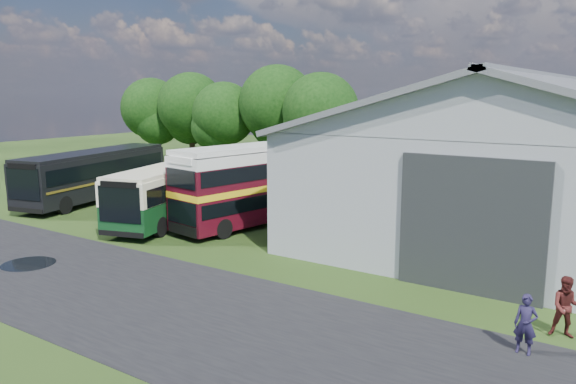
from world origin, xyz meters
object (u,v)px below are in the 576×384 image
Objects in this scene: storage_shed at (539,151)px; bus_maroon_double at (257,185)px; bus_dark_single at (95,174)px; bus_green_single at (178,190)px; visitor_b at (567,308)px; visitor_a at (526,325)px.

bus_maroon_double is (-12.95, -7.51, -1.97)m from storage_shed.
bus_dark_single is (-13.20, -0.61, -0.42)m from bus_maroon_double.
bus_green_single reaches higher than visitor_b.
storage_shed is at bearing 10.99° from bus_green_single.
visitor_b is (16.49, -6.68, -1.26)m from bus_maroon_double.
bus_green_single is 4.84m from bus_maroon_double.
bus_maroon_double is (4.55, 1.56, 0.51)m from bus_green_single.
visitor_a is 0.92× the size of visitor_b.
storage_shed is 19.87m from bus_green_single.
bus_dark_single is (-8.64, 0.95, 0.10)m from bus_green_single.
visitor_b is at bearing -24.02° from bus_dark_single.
visitor_a is at bearing -80.19° from storage_shed.
bus_maroon_double is at bearing 143.65° from visitor_b.
bus_green_single is (-17.50, -9.07, -2.48)m from storage_shed.
bus_maroon_double is 13.22m from bus_dark_single.
storage_shed is 14.98m from visitor_b.
bus_dark_single is 29.98m from visitor_a.
storage_shed is at bearing 99.98° from visitor_a.
bus_dark_single reaches higher than visitor_b.
storage_shed is 1.99× the size of bus_dark_single.
visitor_a is (20.27, -6.93, -0.83)m from bus_green_single.
storage_shed is 27.48m from bus_dark_single.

